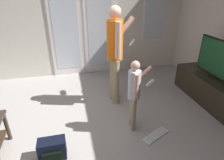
{
  "coord_description": "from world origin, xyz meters",
  "views": [
    {
      "loc": [
        0.22,
        -2.12,
        1.91
      ],
      "look_at": [
        0.76,
        0.2,
        0.76
      ],
      "focal_mm": 30.26,
      "sensor_mm": 36.0,
      "label": 1
    }
  ],
  "objects_px": {
    "person_child": "(135,90)",
    "backpack": "(52,149)",
    "tv_stand": "(214,92)",
    "flat_screen_tv": "(222,61)",
    "person_adult": "(115,48)",
    "loose_keyboard": "(156,135)"
  },
  "relations": [
    {
      "from": "tv_stand",
      "to": "loose_keyboard",
      "type": "bearing_deg",
      "value": -157.71
    },
    {
      "from": "tv_stand",
      "to": "loose_keyboard",
      "type": "height_order",
      "value": "tv_stand"
    },
    {
      "from": "loose_keyboard",
      "to": "person_adult",
      "type": "bearing_deg",
      "value": 107.05
    },
    {
      "from": "backpack",
      "to": "loose_keyboard",
      "type": "xyz_separation_m",
      "value": [
        1.41,
        0.06,
        -0.12
      ]
    },
    {
      "from": "tv_stand",
      "to": "person_adult",
      "type": "height_order",
      "value": "person_adult"
    },
    {
      "from": "flat_screen_tv",
      "to": "person_adult",
      "type": "relative_size",
      "value": 0.66
    },
    {
      "from": "tv_stand",
      "to": "flat_screen_tv",
      "type": "bearing_deg",
      "value": 114.73
    },
    {
      "from": "flat_screen_tv",
      "to": "person_adult",
      "type": "bearing_deg",
      "value": 163.11
    },
    {
      "from": "person_child",
      "to": "flat_screen_tv",
      "type": "bearing_deg",
      "value": 10.38
    },
    {
      "from": "tv_stand",
      "to": "person_adult",
      "type": "bearing_deg",
      "value": 163.01
    },
    {
      "from": "tv_stand",
      "to": "person_child",
      "type": "distance_m",
      "value": 1.71
    },
    {
      "from": "tv_stand",
      "to": "loose_keyboard",
      "type": "distance_m",
      "value": 1.5
    },
    {
      "from": "person_child",
      "to": "backpack",
      "type": "relative_size",
      "value": 3.26
    },
    {
      "from": "tv_stand",
      "to": "loose_keyboard",
      "type": "relative_size",
      "value": 3.84
    },
    {
      "from": "flat_screen_tv",
      "to": "backpack",
      "type": "distance_m",
      "value": 2.93
    },
    {
      "from": "loose_keyboard",
      "to": "backpack",
      "type": "bearing_deg",
      "value": -177.75
    },
    {
      "from": "backpack",
      "to": "flat_screen_tv",
      "type": "bearing_deg",
      "value": 12.58
    },
    {
      "from": "flat_screen_tv",
      "to": "person_child",
      "type": "height_order",
      "value": "flat_screen_tv"
    },
    {
      "from": "tv_stand",
      "to": "person_adult",
      "type": "relative_size",
      "value": 1.03
    },
    {
      "from": "tv_stand",
      "to": "person_child",
      "type": "bearing_deg",
      "value": -169.75
    },
    {
      "from": "flat_screen_tv",
      "to": "person_adult",
      "type": "height_order",
      "value": "person_adult"
    },
    {
      "from": "flat_screen_tv",
      "to": "person_child",
      "type": "relative_size",
      "value": 1.04
    }
  ]
}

